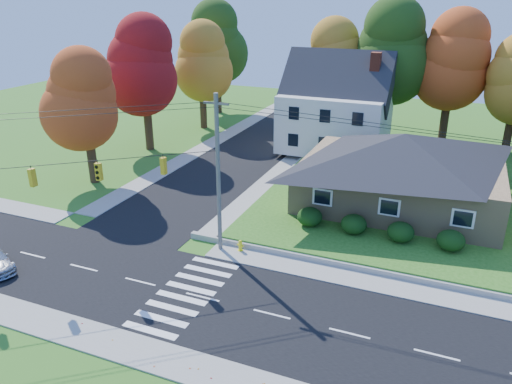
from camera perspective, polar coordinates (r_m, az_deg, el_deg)
ground at (r=27.60m, az=-6.13°, el=-11.89°), size 120.00×120.00×0.00m
road_main at (r=27.60m, az=-6.13°, el=-11.87°), size 90.00×8.00×0.02m
road_cross at (r=52.15m, az=-0.32°, el=4.91°), size 8.00×44.00×0.02m
sidewalk_north at (r=31.38m, az=-1.77°, el=-7.18°), size 90.00×2.00×0.08m
sidewalk_south at (r=24.22m, az=-12.02°, el=-17.74°), size 90.00×2.00×0.08m
lawn at (r=43.64m, az=23.19°, el=-0.09°), size 30.00×30.00×0.50m
ranch_house at (r=38.05m, az=16.27°, el=2.59°), size 14.60×10.60×5.40m
colonial_house at (r=50.41m, az=9.15°, el=9.40°), size 10.40×8.40×9.60m
hedge_row at (r=33.17m, az=13.64°, el=-4.02°), size 10.70×1.70×1.27m
traffic_infrastructure at (r=26.27m, az=-5.47°, el=-0.93°), size 38.10×10.66×10.00m
tree_lot_0 at (r=56.01m, az=8.83°, el=14.53°), size 6.72×6.72×12.51m
tree_lot_1 at (r=53.74m, az=15.06°, el=15.16°), size 7.84×7.84×14.60m
tree_lot_2 at (r=54.32m, az=21.58°, el=13.78°), size 7.28×7.28×13.56m
tree_west_0 at (r=43.51m, az=-19.03°, el=9.98°), size 6.16×6.16×11.47m
tree_west_1 at (r=51.67m, az=-12.73°, el=13.83°), size 7.28×7.28×13.56m
tree_west_2 at (r=59.66m, az=-6.26°, el=14.62°), size 6.72×6.72×12.51m
tree_west_3 at (r=67.48m, az=-4.50°, el=16.64°), size 7.84×7.84×14.60m
white_car at (r=59.33m, az=3.95°, el=7.67°), size 2.27×4.41×1.38m
fire_hydrant at (r=31.67m, az=-1.80°, el=-6.20°), size 0.45×0.35×0.79m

